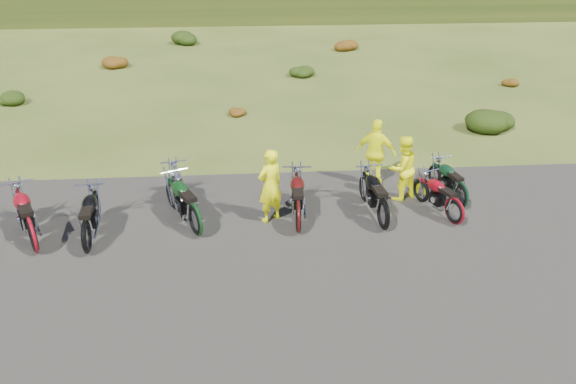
{
  "coord_description": "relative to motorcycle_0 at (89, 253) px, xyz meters",
  "views": [
    {
      "loc": [
        0.06,
        -10.46,
        6.6
      ],
      "look_at": [
        0.91,
        0.88,
        0.96
      ],
      "focal_mm": 35.0,
      "sensor_mm": 36.0,
      "label": 1
    }
  ],
  "objects": [
    {
      "name": "motorcycle_0",
      "position": [
        0.0,
        0.0,
        0.0
      ],
      "size": [
        0.87,
        2.15,
        1.1
      ],
      "primitive_type": null,
      "rotation": [
        0.0,
        0.0,
        1.65
      ],
      "color": "black",
      "rests_on": "ground"
    },
    {
      "name": "shrub_3",
      "position": [
        0.18,
        21.74,
        0.46
      ],
      "size": [
        1.56,
        1.56,
        0.92
      ],
      "primitive_type": "ellipsoid",
      "color": "black",
      "rests_on": "ground"
    },
    {
      "name": "motorcycle_7",
      "position": [
        8.74,
        1.44,
        0.0
      ],
      "size": [
        1.02,
        1.95,
        0.97
      ],
      "primitive_type": null,
      "rotation": [
        0.0,
        0.0,
        1.79
      ],
      "color": "black",
      "rests_on": "ground"
    },
    {
      "name": "shrub_7",
      "position": [
        11.78,
        6.94,
        0.46
      ],
      "size": [
        1.56,
        1.56,
        0.92
      ],
      "primitive_type": "ellipsoid",
      "color": "black",
      "rests_on": "ground"
    },
    {
      "name": "shrub_6",
      "position": [
        8.88,
        19.64,
        0.38
      ],
      "size": [
        1.3,
        1.3,
        0.77
      ],
      "primitive_type": "ellipsoid",
      "color": "maroon",
      "rests_on": "ground"
    },
    {
      "name": "shrub_5",
      "position": [
        5.98,
        14.34,
        0.31
      ],
      "size": [
        1.03,
        1.03,
        0.61
      ],
      "primitive_type": "ellipsoid",
      "color": "black",
      "rests_on": "ground"
    },
    {
      "name": "motorcycle_3",
      "position": [
        1.89,
        1.36,
        0.0
      ],
      "size": [
        1.1,
        2.11,
        1.05
      ],
      "primitive_type": null,
      "rotation": [
        0.0,
        0.0,
        1.79
      ],
      "color": "silver",
      "rests_on": "ground"
    },
    {
      "name": "person_right_a",
      "position": [
        7.38,
        2.03,
        0.84
      ],
      "size": [
        1.01,
        0.92,
        1.69
      ],
      "primitive_type": "imported",
      "rotation": [
        0.0,
        0.0,
        3.57
      ],
      "color": "#F3F70D",
      "rests_on": "ground"
    },
    {
      "name": "shrub_4",
      "position": [
        3.08,
        9.04,
        0.23
      ],
      "size": [
        0.77,
        0.77,
        0.45
      ],
      "primitive_type": "ellipsoid",
      "color": "maroon",
      "rests_on": "ground"
    },
    {
      "name": "person_middle",
      "position": [
        4.0,
        1.12,
        0.91
      ],
      "size": [
        0.79,
        0.73,
        1.81
      ],
      "primitive_type": "imported",
      "rotation": [
        0.0,
        0.0,
        3.74
      ],
      "color": "#F3F70D",
      "rests_on": "ground"
    },
    {
      "name": "person_right_b",
      "position": [
        6.89,
        2.91,
        0.91
      ],
      "size": [
        1.16,
        0.87,
        1.83
      ],
      "primitive_type": "imported",
      "rotation": [
        0.0,
        0.0,
        2.69
      ],
      "color": "#F3F70D",
      "rests_on": "ground"
    },
    {
      "name": "motorcycle_1",
      "position": [
        -1.15,
        0.11,
        0.0
      ],
      "size": [
        1.71,
        2.36,
        1.19
      ],
      "primitive_type": null,
      "rotation": [
        0.0,
        0.0,
        2.05
      ],
      "color": "maroon",
      "rests_on": "ground"
    },
    {
      "name": "gravel_pad",
      "position": [
        3.48,
        -2.16,
        0.0
      ],
      "size": [
        20.0,
        12.0,
        0.04
      ],
      "primitive_type": "cube",
      "color": "black",
      "rests_on": "ground"
    },
    {
      "name": "shrub_1",
      "position": [
        -5.62,
        11.14,
        0.31
      ],
      "size": [
        1.03,
        1.03,
        0.61
      ],
      "primitive_type": "ellipsoid",
      "color": "black",
      "rests_on": "ground"
    },
    {
      "name": "motorcycle_5",
      "position": [
        6.58,
        0.53,
        0.0
      ],
      "size": [
        0.94,
        2.21,
        1.12
      ],
      "primitive_type": null,
      "rotation": [
        0.0,
        0.0,
        1.68
      ],
      "color": "black",
      "rests_on": "ground"
    },
    {
      "name": "shrub_8",
      "position": [
        14.68,
        12.24,
        0.23
      ],
      "size": [
        0.77,
        0.77,
        0.45
      ],
      "primitive_type": "ellipsoid",
      "color": "maroon",
      "rests_on": "ground"
    },
    {
      "name": "shrub_2",
      "position": [
        -2.72,
        16.44,
        0.38
      ],
      "size": [
        1.3,
        1.3,
        0.77
      ],
      "primitive_type": "ellipsoid",
      "color": "maroon",
      "rests_on": "ground"
    },
    {
      "name": "motorcycle_6",
      "position": [
        8.31,
        0.63,
        0.0
      ],
      "size": [
        1.26,
        1.95,
        0.97
      ],
      "primitive_type": null,
      "rotation": [
        0.0,
        0.0,
        1.95
      ],
      "color": "maroon",
      "rests_on": "ground"
    },
    {
      "name": "motorcycle_4",
      "position": [
        4.61,
        0.53,
        0.0
      ],
      "size": [
        0.85,
        2.2,
        1.13
      ],
      "primitive_type": null,
      "rotation": [
        0.0,
        0.0,
        1.51
      ],
      "color": "#410A0B",
      "rests_on": "ground"
    },
    {
      "name": "ground",
      "position": [
        3.48,
        -0.16,
        0.0
      ],
      "size": [
        300.0,
        300.0,
        0.0
      ],
      "primitive_type": "plane",
      "color": "#3B4C19",
      "rests_on": "ground"
    },
    {
      "name": "motorcycle_2",
      "position": [
        2.28,
        0.56,
        0.0
      ],
      "size": [
        1.64,
        2.31,
        1.16
      ],
      "primitive_type": null,
      "rotation": [
        0.0,
        0.0,
        2.03
      ],
      "color": "#0E3312",
      "rests_on": "ground"
    }
  ]
}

